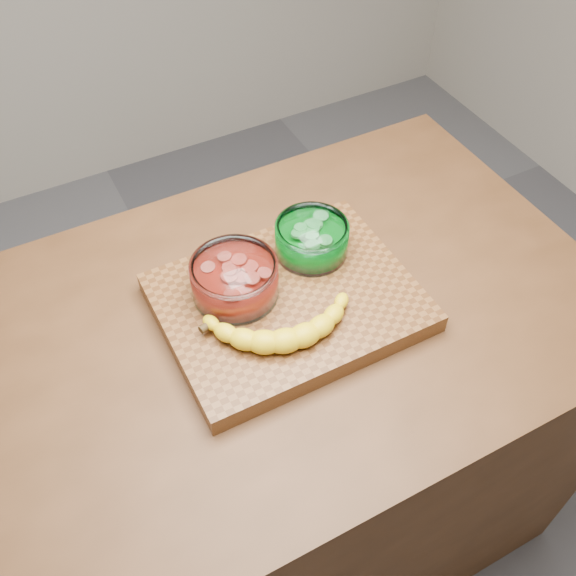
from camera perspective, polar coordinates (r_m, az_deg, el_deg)
name	(u,v)px	position (r m, az deg, el deg)	size (l,w,h in m)	color
ground	(288,507)	(1.96, 0.00, -18.90)	(3.50, 3.50, 0.00)	#555459
counter	(288,430)	(1.55, 0.00, -12.54)	(1.20, 0.80, 0.90)	#4E2E17
cutting_board	(288,303)	(1.16, 0.00, -1.30)	(0.45, 0.35, 0.04)	brown
bowl_red	(235,280)	(1.13, -4.75, 0.75)	(0.15, 0.15, 0.07)	white
bowl_green	(312,239)	(1.20, 2.12, 4.38)	(0.14, 0.14, 0.06)	white
banana	(282,319)	(1.09, -0.54, -2.77)	(0.29, 0.16, 0.04)	yellow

